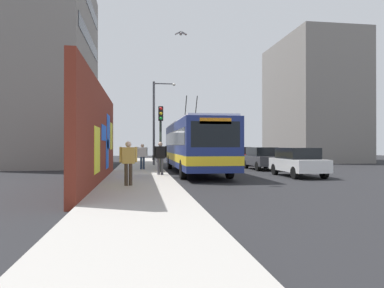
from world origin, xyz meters
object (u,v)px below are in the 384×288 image
(pedestrian_at_curb, at_px, (160,155))
(street_lamp, at_px, (156,117))
(traffic_light, at_px, (161,127))
(parked_car_dark_gray, at_px, (262,158))
(parked_car_white, at_px, (298,161))
(pedestrian_near_wall, at_px, (128,159))
(city_bus, at_px, (195,144))
(parked_car_red, at_px, (239,155))
(pedestrian_midblock, at_px, (142,155))

(pedestrian_at_curb, relative_size, street_lamp, 0.26)
(traffic_light, xyz_separation_m, street_lamp, (7.59, -0.10, 1.21))
(parked_car_dark_gray, bearing_deg, street_lamp, 59.23)
(parked_car_dark_gray, height_order, street_lamp, street_lamp)
(parked_car_white, relative_size, pedestrian_at_curb, 2.34)
(parked_car_white, xyz_separation_m, traffic_light, (2.48, 7.35, 1.94))
(parked_car_white, bearing_deg, parked_car_dark_gray, 0.00)
(pedestrian_near_wall, relative_size, traffic_light, 0.44)
(city_bus, xyz_separation_m, parked_car_red, (8.47, -5.20, -0.94))
(parked_car_red, distance_m, pedestrian_midblock, 10.73)
(city_bus, distance_m, street_lamp, 7.43)
(parked_car_white, relative_size, pedestrian_midblock, 2.48)
(parked_car_white, relative_size, pedestrian_near_wall, 2.38)
(parked_car_dark_gray, bearing_deg, parked_car_white, 180.00)
(pedestrian_at_curb, xyz_separation_m, pedestrian_midblock, (4.45, 0.90, -0.06))
(city_bus, relative_size, parked_car_red, 2.82)
(city_bus, height_order, parked_car_dark_gray, city_bus)
(traffic_light, bearing_deg, parked_car_white, -108.67)
(city_bus, distance_m, parked_car_white, 6.22)
(parked_car_red, height_order, pedestrian_near_wall, pedestrian_near_wall)
(parked_car_red, xyz_separation_m, traffic_light, (-9.27, 7.35, 1.93))
(parked_car_red, relative_size, pedestrian_near_wall, 2.52)
(parked_car_red, bearing_deg, street_lamp, 103.00)
(street_lamp, bearing_deg, pedestrian_midblock, 167.12)
(pedestrian_near_wall, bearing_deg, traffic_light, -13.61)
(city_bus, height_order, pedestrian_near_wall, city_bus)
(pedestrian_at_curb, height_order, street_lamp, street_lamp)
(parked_car_dark_gray, bearing_deg, parked_car_red, 0.00)
(city_bus, bearing_deg, parked_car_white, -122.27)
(parked_car_white, height_order, parked_car_red, same)
(parked_car_red, bearing_deg, pedestrian_at_curb, 146.08)
(parked_car_white, bearing_deg, parked_car_red, 0.00)
(parked_car_dark_gray, height_order, pedestrian_at_curb, pedestrian_at_curb)
(city_bus, bearing_deg, parked_car_dark_gray, -64.52)
(pedestrian_at_curb, distance_m, pedestrian_midblock, 4.54)
(city_bus, height_order, parked_car_red, city_bus)
(city_bus, distance_m, traffic_light, 2.50)
(traffic_light, bearing_deg, city_bus, -69.59)
(city_bus, relative_size, traffic_light, 3.16)
(parked_car_white, bearing_deg, pedestrian_at_curb, 85.26)
(city_bus, distance_m, pedestrian_midblock, 3.71)
(pedestrian_midblock, relative_size, street_lamp, 0.25)
(parked_car_white, height_order, traffic_light, traffic_light)
(parked_car_red, relative_size, street_lamp, 0.65)
(parked_car_dark_gray, bearing_deg, pedestrian_midblock, 94.72)
(pedestrian_midblock, bearing_deg, parked_car_dark_gray, -85.28)
(city_bus, xyz_separation_m, pedestrian_near_wall, (-7.63, 3.80, -0.61))
(parked_car_red, height_order, pedestrian_midblock, pedestrian_midblock)
(parked_car_red, bearing_deg, pedestrian_near_wall, 150.78)
(traffic_light, bearing_deg, pedestrian_midblock, 21.91)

